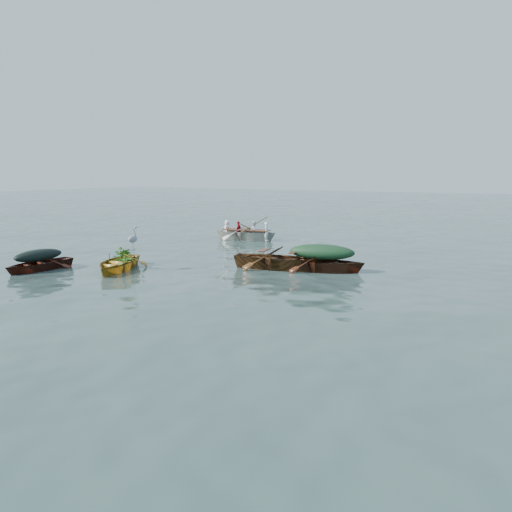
{
  "coord_description": "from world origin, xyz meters",
  "views": [
    {
      "loc": [
        8.76,
        -12.85,
        3.3
      ],
      "look_at": [
        0.55,
        1.47,
        0.5
      ],
      "focal_mm": 35.0,
      "sensor_mm": 36.0,
      "label": 1
    }
  ],
  "objects_px": {
    "yellow_dinghy": "(118,270)",
    "heron": "(133,244)",
    "rowed_boat": "(247,240)",
    "open_wooden_boat": "(279,269)",
    "dark_covered_boat": "(39,270)",
    "green_tarp_boat": "(321,271)"
  },
  "relations": [
    {
      "from": "yellow_dinghy",
      "to": "heron",
      "type": "relative_size",
      "value": 3.64
    },
    {
      "from": "yellow_dinghy",
      "to": "rowed_boat",
      "type": "xyz_separation_m",
      "value": [
        -0.11,
        8.67,
        0.0
      ]
    },
    {
      "from": "open_wooden_boat",
      "to": "dark_covered_boat",
      "type": "bearing_deg",
      "value": 111.26
    },
    {
      "from": "dark_covered_boat",
      "to": "heron",
      "type": "relative_size",
      "value": 3.42
    },
    {
      "from": "green_tarp_boat",
      "to": "dark_covered_boat",
      "type": "bearing_deg",
      "value": 104.9
    },
    {
      "from": "green_tarp_boat",
      "to": "open_wooden_boat",
      "type": "distance_m",
      "value": 1.45
    },
    {
      "from": "dark_covered_boat",
      "to": "rowed_boat",
      "type": "bearing_deg",
      "value": 81.61
    },
    {
      "from": "yellow_dinghy",
      "to": "open_wooden_boat",
      "type": "height_order",
      "value": "open_wooden_boat"
    },
    {
      "from": "yellow_dinghy",
      "to": "heron",
      "type": "distance_m",
      "value": 1.07
    },
    {
      "from": "dark_covered_boat",
      "to": "yellow_dinghy",
      "type": "bearing_deg",
      "value": 33.19
    },
    {
      "from": "green_tarp_boat",
      "to": "rowed_boat",
      "type": "relative_size",
      "value": 0.95
    },
    {
      "from": "yellow_dinghy",
      "to": "green_tarp_boat",
      "type": "height_order",
      "value": "yellow_dinghy"
    },
    {
      "from": "green_tarp_boat",
      "to": "heron",
      "type": "xyz_separation_m",
      "value": [
        -5.56,
        -3.0,
        0.92
      ]
    },
    {
      "from": "dark_covered_boat",
      "to": "open_wooden_boat",
      "type": "bearing_deg",
      "value": 35.35
    },
    {
      "from": "green_tarp_boat",
      "to": "open_wooden_boat",
      "type": "height_order",
      "value": "open_wooden_boat"
    },
    {
      "from": "dark_covered_boat",
      "to": "open_wooden_boat",
      "type": "height_order",
      "value": "open_wooden_boat"
    },
    {
      "from": "yellow_dinghy",
      "to": "green_tarp_boat",
      "type": "relative_size",
      "value": 0.84
    },
    {
      "from": "dark_covered_boat",
      "to": "green_tarp_boat",
      "type": "height_order",
      "value": "green_tarp_boat"
    },
    {
      "from": "rowed_boat",
      "to": "heron",
      "type": "relative_size",
      "value": 4.53
    },
    {
      "from": "green_tarp_boat",
      "to": "open_wooden_boat",
      "type": "xyz_separation_m",
      "value": [
        -1.41,
        -0.34,
        0.0
      ]
    },
    {
      "from": "yellow_dinghy",
      "to": "dark_covered_boat",
      "type": "distance_m",
      "value": 2.67
    },
    {
      "from": "yellow_dinghy",
      "to": "open_wooden_boat",
      "type": "bearing_deg",
      "value": 9.68
    }
  ]
}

